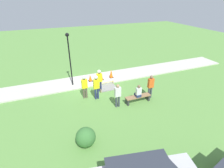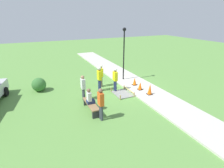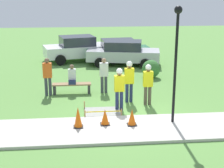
{
  "view_description": "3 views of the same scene",
  "coord_description": "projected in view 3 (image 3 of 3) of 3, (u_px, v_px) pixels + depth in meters",
  "views": [
    {
      "loc": [
        3.26,
        12.18,
        6.71
      ],
      "look_at": [
        -0.75,
        2.1,
        1.11
      ],
      "focal_mm": 28.0,
      "sensor_mm": 36.0,
      "label": 1
    },
    {
      "loc": [
        -10.64,
        5.91,
        5.06
      ],
      "look_at": [
        -1.43,
        1.65,
        1.11
      ],
      "focal_mm": 28.0,
      "sensor_mm": 36.0,
      "label": 2
    },
    {
      "loc": [
        -1.76,
        -12.22,
        4.92
      ],
      "look_at": [
        -0.5,
        1.1,
        1.05
      ],
      "focal_mm": 55.0,
      "sensor_mm": 36.0,
      "label": 3
    }
  ],
  "objects": [
    {
      "name": "sidewalk",
      "position": [
        132.0,
        129.0,
        12.08
      ],
      "size": [
        28.0,
        2.33,
        0.1
      ],
      "color": "#BCB7AD",
      "rests_on": "ground_plane"
    },
    {
      "name": "person_seated_on_bench",
      "position": [
        72.0,
        76.0,
        16.0
      ],
      "size": [
        0.36,
        0.44,
        0.89
      ],
      "color": "navy",
      "rests_on": "park_bench"
    },
    {
      "name": "parked_car_white",
      "position": [
        77.0,
        48.0,
        22.91
      ],
      "size": [
        4.67,
        2.9,
        1.67
      ],
      "rotation": [
        0.0,
        0.0,
        0.24
      ],
      "color": "white",
      "rests_on": "ground_plane"
    },
    {
      "name": "traffic_cone_far_patch",
      "position": [
        105.0,
        117.0,
        12.24
      ],
      "size": [
        0.34,
        0.34,
        0.58
      ],
      "color": "black",
      "rests_on": "sidewalk"
    },
    {
      "name": "worker_trainee",
      "position": [
        129.0,
        78.0,
        14.69
      ],
      "size": [
        0.4,
        0.26,
        1.83
      ],
      "color": "navy",
      "rests_on": "ground_plane"
    },
    {
      "name": "shrub_rounded_near",
      "position": [
        151.0,
        69.0,
        18.8
      ],
      "size": [
        0.99,
        0.99,
        0.99
      ],
      "color": "#387033",
      "rests_on": "ground_plane"
    },
    {
      "name": "worker_supervisor",
      "position": [
        148.0,
        81.0,
        14.37
      ],
      "size": [
        0.4,
        0.25,
        1.76
      ],
      "color": "brown",
      "rests_on": "ground_plane"
    },
    {
      "name": "parked_car_silver",
      "position": [
        123.0,
        53.0,
        21.76
      ],
      "size": [
        4.8,
        2.67,
        1.54
      ],
      "rotation": [
        0.0,
        0.0,
        -0.2
      ],
      "color": "#BCBCC1",
      "rests_on": "ground_plane"
    },
    {
      "name": "bystander_in_gray_shirt",
      "position": [
        104.0,
        73.0,
        16.04
      ],
      "size": [
        0.4,
        0.22,
        1.67
      ],
      "color": "#383D47",
      "rests_on": "ground_plane"
    },
    {
      "name": "parked_car_green",
      "position": [
        118.0,
        51.0,
        22.49
      ],
      "size": [
        4.36,
        2.49,
        1.51
      ],
      "rotation": [
        0.0,
        0.0,
        0.09
      ],
      "color": "#236B3D",
      "rests_on": "ground_plane"
    },
    {
      "name": "lamppost_near",
      "position": [
        176.0,
        49.0,
        11.83
      ],
      "size": [
        0.28,
        0.28,
        4.16
      ],
      "color": "black",
      "rests_on": "sidewalk"
    },
    {
      "name": "worker_assistant",
      "position": [
        119.0,
        86.0,
        13.71
      ],
      "size": [
        0.4,
        0.25,
        1.77
      ],
      "color": "navy",
      "rests_on": "ground_plane"
    },
    {
      "name": "park_bench",
      "position": [
        72.0,
        86.0,
        16.08
      ],
      "size": [
        1.81,
        0.44,
        0.49
      ],
      "color": "#2D2D33",
      "rests_on": "ground_plane"
    },
    {
      "name": "traffic_cone_near_patch",
      "position": [
        78.0,
        117.0,
        12.0
      ],
      "size": [
        0.34,
        0.34,
        0.75
      ],
      "color": "black",
      "rests_on": "sidewalk"
    },
    {
      "name": "ground_plane",
      "position": [
        128.0,
        118.0,
        13.21
      ],
      "size": [
        60.0,
        60.0,
        0.0
      ],
      "primitive_type": "plane",
      "color": "#5B8E42"
    },
    {
      "name": "bystander_in_orange_shirt",
      "position": [
        48.0,
        74.0,
        15.62
      ],
      "size": [
        0.4,
        0.23,
        1.76
      ],
      "color": "#383D47",
      "rests_on": "ground_plane"
    },
    {
      "name": "traffic_cone_sidewalk_edge",
      "position": [
        132.0,
        117.0,
        12.21
      ],
      "size": [
        0.34,
        0.34,
        0.59
      ],
      "color": "black",
      "rests_on": "sidewalk"
    },
    {
      "name": "wet_concrete_patch",
      "position": [
        102.0,
        112.0,
        13.72
      ],
      "size": [
        1.46,
        1.09,
        0.33
      ],
      "color": "gray",
      "rests_on": "ground_plane"
    }
  ]
}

